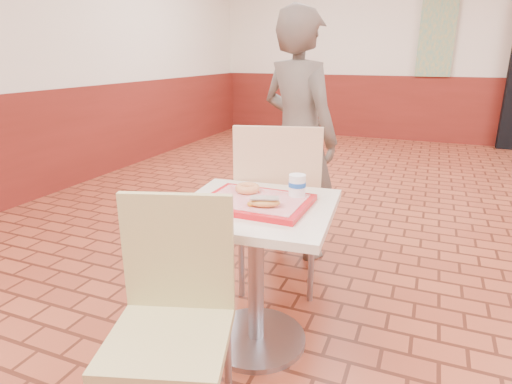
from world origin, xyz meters
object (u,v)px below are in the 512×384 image
at_px(chair_main_back, 278,201).
at_px(customer, 298,137).
at_px(ring_donut, 248,188).
at_px(chair_main_front, 173,309).
at_px(long_john_donut, 264,202).
at_px(paper_cup, 297,185).
at_px(serving_tray, 256,202).
at_px(main_table, 256,252).

bearing_deg(chair_main_back, customer, -98.76).
distance_m(customer, ring_donut, 0.98).
height_order(chair_main_front, long_john_donut, chair_main_front).
height_order(long_john_donut, paper_cup, paper_cup).
bearing_deg(chair_main_front, serving_tray, 63.11).
distance_m(chair_main_back, customer, 0.61).
bearing_deg(main_table, ring_donut, 133.59).
bearing_deg(paper_cup, chair_main_front, -109.98).
relative_size(chair_main_back, serving_tray, 2.17).
height_order(chair_main_back, long_john_donut, chair_main_back).
bearing_deg(chair_main_front, chair_main_back, 71.33).
bearing_deg(customer, chair_main_front, 116.16).
height_order(serving_tray, long_john_donut, long_john_donut).
xyz_separation_m(chair_main_front, customer, (-0.04, 1.60, 0.32)).
xyz_separation_m(chair_main_back, serving_tray, (0.07, -0.51, 0.17)).
height_order(chair_main_back, serving_tray, chair_main_back).
bearing_deg(customer, paper_cup, 131.32).
distance_m(serving_tray, long_john_donut, 0.11).
height_order(serving_tray, ring_donut, ring_donut).
bearing_deg(chair_main_front, customer, 73.73).
bearing_deg(paper_cup, serving_tray, -143.40).
bearing_deg(main_table, paper_cup, 36.60).
relative_size(main_table, customer, 0.43).
height_order(main_table, chair_main_back, chair_main_back).
distance_m(long_john_donut, paper_cup, 0.21).
bearing_deg(ring_donut, paper_cup, 8.95).
bearing_deg(chair_main_front, long_john_donut, 53.93).
relative_size(chair_main_back, long_john_donut, 6.81).
bearing_deg(ring_donut, main_table, -46.41).
xyz_separation_m(main_table, long_john_donut, (0.07, -0.08, 0.28)).
relative_size(serving_tray, ring_donut, 4.03).
bearing_deg(chair_main_front, ring_donut, 70.89).
xyz_separation_m(chair_main_front, serving_tray, (0.09, 0.55, 0.23)).
bearing_deg(ring_donut, chair_main_front, -91.45).
distance_m(chair_main_back, serving_tray, 0.54).
bearing_deg(customer, serving_tray, 121.71).
height_order(customer, long_john_donut, customer).
relative_size(main_table, chair_main_front, 0.80).
distance_m(main_table, chair_main_back, 0.52).
distance_m(customer, serving_tray, 1.06).
bearing_deg(customer, chair_main_back, 120.77).
bearing_deg(customer, ring_donut, 117.98).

